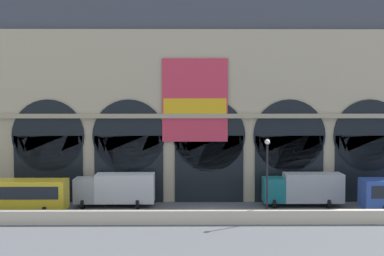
% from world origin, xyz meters
% --- Properties ---
extents(ground_plane, '(200.00, 200.00, 0.00)m').
position_xyz_m(ground_plane, '(0.00, 0.00, 0.00)').
color(ground_plane, '#54565B').
extents(quay_parapet_wall, '(90.00, 0.70, 1.14)m').
position_xyz_m(quay_parapet_wall, '(0.00, -4.35, 0.57)').
color(quay_parapet_wall, beige).
rests_on(quay_parapet_wall, ground).
extents(station_building, '(48.83, 6.07, 20.18)m').
position_xyz_m(station_building, '(0.02, 7.82, 9.86)').
color(station_building, '#BCAD8C').
rests_on(station_building, ground).
extents(bus_west, '(11.00, 3.25, 3.10)m').
position_xyz_m(bus_west, '(-18.28, -0.80, 1.78)').
color(bus_west, gold).
rests_on(bus_west, ground).
extents(box_truck_midwest, '(7.50, 2.91, 3.12)m').
position_xyz_m(box_truck_midwest, '(-8.91, 2.78, 1.70)').
color(box_truck_midwest, '#ADB2B7').
rests_on(box_truck_midwest, ground).
extents(box_truck_mideast, '(7.50, 2.91, 3.12)m').
position_xyz_m(box_truck_mideast, '(8.90, 2.87, 1.70)').
color(box_truck_mideast, '#19727A').
rests_on(box_truck_mideast, ground).
extents(street_lamp_quayside, '(0.44, 0.44, 6.90)m').
position_xyz_m(street_lamp_quayside, '(4.49, -3.55, 4.41)').
color(street_lamp_quayside, black).
rests_on(street_lamp_quayside, ground).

